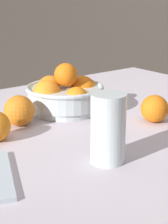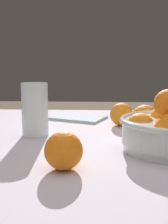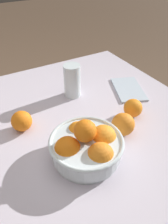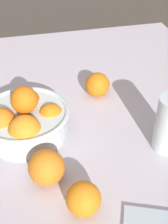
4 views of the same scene
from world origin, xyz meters
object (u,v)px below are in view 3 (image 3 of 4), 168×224
object	(u,v)px
fruit_bowl	(87,146)
orange_loose_aside	(123,124)
juice_glass	(72,82)
orange_loose_front	(133,108)
orange_loose_near_bowl	(22,121)

from	to	relation	value
fruit_bowl	orange_loose_aside	bearing A→B (deg)	-79.09
juice_glass	orange_loose_aside	size ratio (longest dim) A/B	1.78
orange_loose_front	fruit_bowl	bearing A→B (deg)	109.41
fruit_bowl	orange_loose_near_bowl	xyz separation A→B (m)	(0.23, 0.14, -0.01)
juice_glass	orange_loose_aside	distance (m)	0.31
juice_glass	orange_loose_front	bearing A→B (deg)	-151.18
orange_loose_front	orange_loose_aside	size ratio (longest dim) A/B	0.89
orange_loose_near_bowl	orange_loose_front	bearing A→B (deg)	-109.14
orange_loose_front	orange_loose_aside	world-z (taller)	orange_loose_aside
fruit_bowl	orange_loose_front	world-z (taller)	fruit_bowl
orange_loose_front	orange_loose_aside	bearing A→B (deg)	122.18
orange_loose_front	orange_loose_near_bowl	bearing A→B (deg)	70.86
fruit_bowl	orange_loose_front	xyz separation A→B (m)	(0.09, -0.26, -0.01)
juice_glass	fruit_bowl	bearing A→B (deg)	159.51
fruit_bowl	orange_loose_front	bearing A→B (deg)	-70.59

